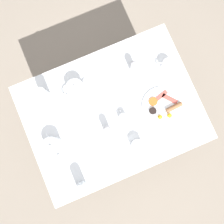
{
  "coord_description": "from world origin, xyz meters",
  "views": [
    {
      "loc": [
        -0.13,
        0.06,
        2.19
      ],
      "look_at": [
        0.0,
        0.0,
        0.76
      ],
      "focal_mm": 35.0,
      "sensor_mm": 36.0,
      "label": 1
    }
  ],
  "objects_px": {
    "teacup_with_saucer_left": "(137,145)",
    "teacup_with_saucer_right": "(167,65)",
    "fork_by_plate": "(102,70)",
    "teapot_far": "(75,89)",
    "water_glass_tall": "(43,94)",
    "pepper_grinder": "(107,130)",
    "breakfast_plate": "(163,107)",
    "creamer_jug": "(123,117)",
    "salt_grinder": "(134,66)",
    "water_glass_short": "(81,189)",
    "knife_by_plate": "(98,153)",
    "teapot_near": "(52,146)"
  },
  "relations": [
    {
      "from": "teacup_with_saucer_right",
      "to": "water_glass_tall",
      "type": "distance_m",
      "value": 0.84
    },
    {
      "from": "water_glass_short",
      "to": "creamer_jug",
      "type": "distance_m",
      "value": 0.52
    },
    {
      "from": "breakfast_plate",
      "to": "pepper_grinder",
      "type": "distance_m",
      "value": 0.4
    },
    {
      "from": "creamer_jug",
      "to": "teapot_near",
      "type": "bearing_deg",
      "value": 89.26
    },
    {
      "from": "teapot_far",
      "to": "water_glass_short",
      "type": "height_order",
      "value": "water_glass_short"
    },
    {
      "from": "teapot_near",
      "to": "water_glass_tall",
      "type": "xyz_separation_m",
      "value": [
        0.33,
        -0.07,
        0.02
      ]
    },
    {
      "from": "creamer_jug",
      "to": "salt_grinder",
      "type": "bearing_deg",
      "value": -34.95
    },
    {
      "from": "teapot_far",
      "to": "teacup_with_saucer_right",
      "type": "height_order",
      "value": "teapot_far"
    },
    {
      "from": "water_glass_tall",
      "to": "pepper_grinder",
      "type": "distance_m",
      "value": 0.47
    },
    {
      "from": "creamer_jug",
      "to": "pepper_grinder",
      "type": "distance_m",
      "value": 0.14
    },
    {
      "from": "pepper_grinder",
      "to": "breakfast_plate",
      "type": "bearing_deg",
      "value": -91.36
    },
    {
      "from": "teacup_with_saucer_left",
      "to": "salt_grinder",
      "type": "distance_m",
      "value": 0.52
    },
    {
      "from": "breakfast_plate",
      "to": "pepper_grinder",
      "type": "bearing_deg",
      "value": 88.64
    },
    {
      "from": "teapot_far",
      "to": "creamer_jug",
      "type": "distance_m",
      "value": 0.36
    },
    {
      "from": "breakfast_plate",
      "to": "pepper_grinder",
      "type": "relative_size",
      "value": 2.49
    },
    {
      "from": "teacup_with_saucer_right",
      "to": "fork_by_plate",
      "type": "distance_m",
      "value": 0.44
    },
    {
      "from": "teacup_with_saucer_left",
      "to": "teacup_with_saucer_right",
      "type": "xyz_separation_m",
      "value": [
        0.41,
        -0.4,
        0.0
      ]
    },
    {
      "from": "teapot_far",
      "to": "pepper_grinder",
      "type": "relative_size",
      "value": 1.76
    },
    {
      "from": "breakfast_plate",
      "to": "water_glass_tall",
      "type": "bearing_deg",
      "value": 61.22
    },
    {
      "from": "teapot_near",
      "to": "teacup_with_saucer_left",
      "type": "relative_size",
      "value": 1.26
    },
    {
      "from": "fork_by_plate",
      "to": "teapot_far",
      "type": "bearing_deg",
      "value": 105.48
    },
    {
      "from": "teapot_far",
      "to": "fork_by_plate",
      "type": "xyz_separation_m",
      "value": [
        0.06,
        -0.21,
        -0.05
      ]
    },
    {
      "from": "creamer_jug",
      "to": "fork_by_plate",
      "type": "distance_m",
      "value": 0.35
    },
    {
      "from": "water_glass_tall",
      "to": "pepper_grinder",
      "type": "relative_size",
      "value": 1.2
    },
    {
      "from": "teapot_far",
      "to": "teacup_with_saucer_left",
      "type": "height_order",
      "value": "teapot_far"
    },
    {
      "from": "teapot_near",
      "to": "fork_by_plate",
      "type": "distance_m",
      "value": 0.6
    },
    {
      "from": "teapot_far",
      "to": "creamer_jug",
      "type": "bearing_deg",
      "value": -59.39
    },
    {
      "from": "teapot_far",
      "to": "water_glass_short",
      "type": "xyz_separation_m",
      "value": [
        -0.6,
        0.21,
        0.02
      ]
    },
    {
      "from": "teapot_far",
      "to": "salt_grinder",
      "type": "bearing_deg",
      "value": -7.11
    },
    {
      "from": "water_glass_tall",
      "to": "water_glass_short",
      "type": "xyz_separation_m",
      "value": [
        -0.64,
        0.0,
        0.0
      ]
    },
    {
      "from": "salt_grinder",
      "to": "teapot_far",
      "type": "bearing_deg",
      "value": 88.39
    },
    {
      "from": "teapot_far",
      "to": "teacup_with_saucer_left",
      "type": "distance_m",
      "value": 0.55
    },
    {
      "from": "teapot_far",
      "to": "salt_grinder",
      "type": "distance_m",
      "value": 0.41
    },
    {
      "from": "teacup_with_saucer_left",
      "to": "knife_by_plate",
      "type": "xyz_separation_m",
      "value": [
        0.05,
        0.26,
        -0.02
      ]
    },
    {
      "from": "teapot_near",
      "to": "salt_grinder",
      "type": "relative_size",
      "value": 1.76
    },
    {
      "from": "teapot_far",
      "to": "creamer_jug",
      "type": "xyz_separation_m",
      "value": [
        -0.29,
        -0.21,
        -0.02
      ]
    },
    {
      "from": "salt_grinder",
      "to": "water_glass_tall",
      "type": "bearing_deg",
      "value": 85.03
    },
    {
      "from": "water_glass_tall",
      "to": "knife_by_plate",
      "type": "bearing_deg",
      "value": -160.41
    },
    {
      "from": "teapot_near",
      "to": "teacup_with_saucer_left",
      "type": "bearing_deg",
      "value": -115.74
    },
    {
      "from": "teacup_with_saucer_right",
      "to": "fork_by_plate",
      "type": "bearing_deg",
      "value": 70.32
    },
    {
      "from": "teapot_near",
      "to": "creamer_jug",
      "type": "height_order",
      "value": "teapot_near"
    },
    {
      "from": "teacup_with_saucer_left",
      "to": "water_glass_tall",
      "type": "xyz_separation_m",
      "value": [
        0.54,
        0.43,
        0.04
      ]
    },
    {
      "from": "teapot_far",
      "to": "water_glass_tall",
      "type": "height_order",
      "value": "water_glass_tall"
    },
    {
      "from": "teapot_far",
      "to": "pepper_grinder",
      "type": "height_order",
      "value": "teapot_far"
    },
    {
      "from": "teacup_with_saucer_right",
      "to": "water_glass_short",
      "type": "distance_m",
      "value": 0.98
    },
    {
      "from": "water_glass_short",
      "to": "breakfast_plate",
      "type": "bearing_deg",
      "value": -69.28
    },
    {
      "from": "creamer_jug",
      "to": "knife_by_plate",
      "type": "distance_m",
      "value": 0.29
    },
    {
      "from": "teapot_far",
      "to": "fork_by_plate",
      "type": "bearing_deg",
      "value": 9.98
    },
    {
      "from": "teacup_with_saucer_left",
      "to": "salt_grinder",
      "type": "height_order",
      "value": "salt_grinder"
    },
    {
      "from": "water_glass_short",
      "to": "knife_by_plate",
      "type": "height_order",
      "value": "water_glass_short"
    }
  ]
}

